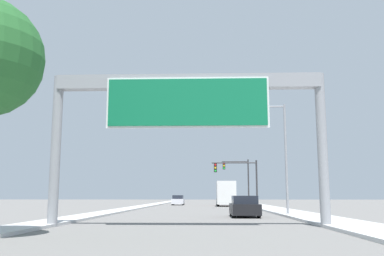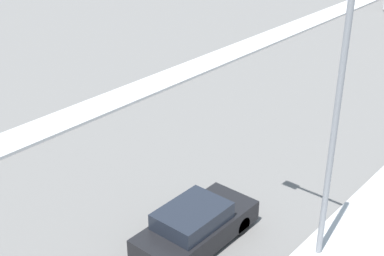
{
  "view_description": "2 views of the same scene",
  "coord_description": "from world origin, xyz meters",
  "px_view_note": "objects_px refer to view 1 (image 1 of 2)",
  "views": [
    {
      "loc": [
        0.92,
        -2.51,
        1.48
      ],
      "look_at": [
        0.0,
        24.11,
        5.68
      ],
      "focal_mm": 40.0,
      "sensor_mm": 36.0,
      "label": 1
    },
    {
      "loc": [
        12.51,
        16.8,
        11.11
      ],
      "look_at": [
        1.97,
        29.16,
        3.11
      ],
      "focal_mm": 50.0,
      "sensor_mm": 36.0,
      "label": 2
    }
  ],
  "objects_px": {
    "car_far_right": "(178,200)",
    "street_lamp_right": "(281,149)",
    "traffic_light_mid_block": "(240,175)",
    "sign_gantry": "(188,106)",
    "truck_box_primary": "(226,194)",
    "car_near_right": "(244,207)",
    "traffic_light_near_intersection": "(241,175)"
  },
  "relations": [
    {
      "from": "traffic_light_mid_block",
      "to": "truck_box_primary",
      "type": "bearing_deg",
      "value": -151.57
    },
    {
      "from": "car_far_right",
      "to": "sign_gantry",
      "type": "bearing_deg",
      "value": -85.63
    },
    {
      "from": "truck_box_primary",
      "to": "traffic_light_mid_block",
      "type": "distance_m",
      "value": 3.55
    },
    {
      "from": "sign_gantry",
      "to": "traffic_light_near_intersection",
      "type": "bearing_deg",
      "value": 80.71
    },
    {
      "from": "sign_gantry",
      "to": "traffic_light_mid_block",
      "type": "bearing_deg",
      "value": 82.04
    },
    {
      "from": "car_near_right",
      "to": "traffic_light_near_intersection",
      "type": "relative_size",
      "value": 0.79
    },
    {
      "from": "truck_box_primary",
      "to": "traffic_light_mid_block",
      "type": "bearing_deg",
      "value": 28.43
    },
    {
      "from": "traffic_light_mid_block",
      "to": "sign_gantry",
      "type": "bearing_deg",
      "value": -97.96
    },
    {
      "from": "traffic_light_near_intersection",
      "to": "car_near_right",
      "type": "bearing_deg",
      "value": -93.98
    },
    {
      "from": "truck_box_primary",
      "to": "traffic_light_near_intersection",
      "type": "xyz_separation_m",
      "value": [
        1.42,
        -8.86,
        2.15
      ]
    },
    {
      "from": "car_far_right",
      "to": "traffic_light_mid_block",
      "type": "height_order",
      "value": "traffic_light_mid_block"
    },
    {
      "from": "sign_gantry",
      "to": "traffic_light_near_intersection",
      "type": "xyz_separation_m",
      "value": [
        4.92,
        30.11,
        -1.95
      ]
    },
    {
      "from": "traffic_light_near_intersection",
      "to": "truck_box_primary",
      "type": "bearing_deg",
      "value": 99.13
    },
    {
      "from": "sign_gantry",
      "to": "street_lamp_right",
      "type": "relative_size",
      "value": 1.61
    },
    {
      "from": "car_far_right",
      "to": "street_lamp_right",
      "type": "height_order",
      "value": "street_lamp_right"
    },
    {
      "from": "traffic_light_mid_block",
      "to": "traffic_light_near_intersection",
      "type": "bearing_deg",
      "value": -93.9
    },
    {
      "from": "car_far_right",
      "to": "traffic_light_near_intersection",
      "type": "height_order",
      "value": "traffic_light_near_intersection"
    },
    {
      "from": "truck_box_primary",
      "to": "street_lamp_right",
      "type": "height_order",
      "value": "street_lamp_right"
    },
    {
      "from": "sign_gantry",
      "to": "traffic_light_mid_block",
      "type": "height_order",
      "value": "sign_gantry"
    },
    {
      "from": "traffic_light_near_intersection",
      "to": "street_lamp_right",
      "type": "distance_m",
      "value": 18.5
    },
    {
      "from": "sign_gantry",
      "to": "car_far_right",
      "type": "xyz_separation_m",
      "value": [
        -3.5,
        45.84,
        -5.09
      ]
    },
    {
      "from": "truck_box_primary",
      "to": "car_far_right",
      "type": "bearing_deg",
      "value": 135.52
    },
    {
      "from": "car_near_right",
      "to": "truck_box_primary",
      "type": "distance_m",
      "value": 29.33
    },
    {
      "from": "traffic_light_near_intersection",
      "to": "street_lamp_right",
      "type": "height_order",
      "value": "street_lamp_right"
    },
    {
      "from": "car_far_right",
      "to": "traffic_light_mid_block",
      "type": "bearing_deg",
      "value": -32.2
    },
    {
      "from": "car_near_right",
      "to": "traffic_light_mid_block",
      "type": "bearing_deg",
      "value": 86.04
    },
    {
      "from": "sign_gantry",
      "to": "traffic_light_mid_block",
      "type": "relative_size",
      "value": 2.07
    },
    {
      "from": "street_lamp_right",
      "to": "sign_gantry",
      "type": "bearing_deg",
      "value": -119.06
    },
    {
      "from": "car_far_right",
      "to": "truck_box_primary",
      "type": "xyz_separation_m",
      "value": [
        7.0,
        -6.87,
        0.99
      ]
    },
    {
      "from": "car_near_right",
      "to": "traffic_light_near_intersection",
      "type": "distance_m",
      "value": 20.75
    },
    {
      "from": "sign_gantry",
      "to": "street_lamp_right",
      "type": "bearing_deg",
      "value": 60.94
    },
    {
      "from": "traffic_light_mid_block",
      "to": "car_far_right",
      "type": "bearing_deg",
      "value": 147.8
    }
  ]
}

